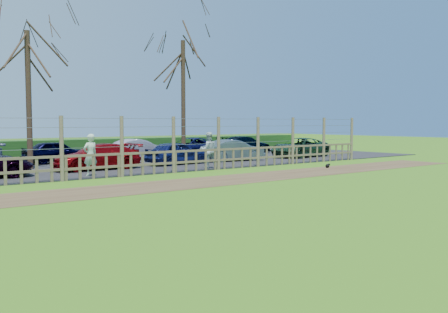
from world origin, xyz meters
TOP-DOWN VIEW (x-y plane):
  - ground at (0.00, 0.00)m, footprint 120.00×120.00m
  - dirt_strip at (0.00, 4.50)m, footprint 34.00×2.80m
  - asphalt at (0.00, 14.50)m, footprint 44.00×13.00m
  - hedge at (0.00, 21.50)m, footprint 46.00×2.00m
  - fence at (0.00, 8.00)m, footprint 30.16×0.16m
  - tree_mid at (-2.00, 13.50)m, footprint 4.80×4.80m
  - tree_right at (7.00, 14.00)m, footprint 4.80×4.80m
  - visitor_a at (-0.99, 8.87)m, footprint 0.70×0.53m
  - visitor_b at (4.93, 8.71)m, footprint 1.01×0.90m
  - crow at (9.73, 5.37)m, footprint 0.27×0.20m
  - car_3 at (0.35, 11.25)m, footprint 4.19×1.81m
  - car_4 at (4.84, 11.38)m, footprint 3.67×1.84m
  - car_5 at (8.66, 11.37)m, footprint 3.77×1.70m
  - car_6 at (13.94, 11.18)m, footprint 4.54×2.54m
  - car_10 at (0.16, 16.05)m, footprint 3.53×1.43m
  - car_11 at (4.92, 15.72)m, footprint 3.66×1.32m
  - car_12 at (8.69, 15.78)m, footprint 4.55×2.56m
  - car_13 at (13.57, 16.07)m, footprint 4.18×1.80m

SIDE VIEW (x-z plane):
  - ground at x=0.00m, z-range 0.00..0.00m
  - dirt_strip at x=0.00m, z-range 0.00..0.01m
  - asphalt at x=0.00m, z-range 0.00..0.04m
  - crow at x=9.73m, z-range 0.00..0.22m
  - hedge at x=0.00m, z-range 0.00..1.10m
  - car_3 at x=0.35m, z-range 0.04..1.24m
  - car_4 at x=4.84m, z-range 0.04..1.24m
  - car_5 at x=8.66m, z-range 0.04..1.24m
  - car_6 at x=13.94m, z-range 0.04..1.24m
  - car_10 at x=0.16m, z-range 0.04..1.24m
  - car_11 at x=4.92m, z-range 0.04..1.24m
  - car_12 at x=8.69m, z-range 0.04..1.24m
  - car_13 at x=13.57m, z-range 0.04..1.24m
  - fence at x=0.00m, z-range -0.45..2.05m
  - visitor_a at x=-0.99m, z-range 0.04..1.76m
  - visitor_b at x=4.93m, z-range 0.04..1.76m
  - tree_mid at x=-2.00m, z-range 1.45..8.28m
  - tree_right at x=7.00m, z-range 1.57..8.92m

